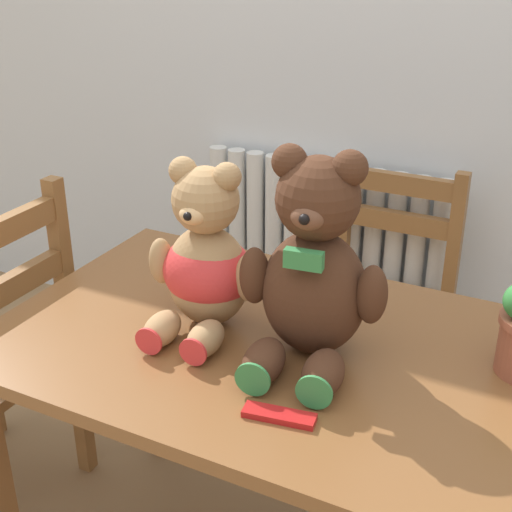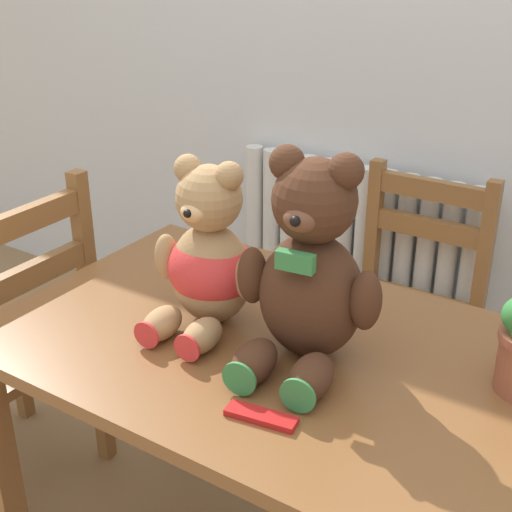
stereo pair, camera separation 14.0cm
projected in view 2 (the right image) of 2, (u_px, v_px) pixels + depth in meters
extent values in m
cylinder|color=silver|center=(254.00, 248.00, 2.65)|extent=(0.06, 0.06, 0.78)
cylinder|color=silver|center=(271.00, 252.00, 2.62)|extent=(0.06, 0.06, 0.78)
cylinder|color=silver|center=(288.00, 257.00, 2.58)|extent=(0.06, 0.06, 0.78)
cylinder|color=silver|center=(305.00, 262.00, 2.54)|extent=(0.06, 0.06, 0.78)
cylinder|color=silver|center=(323.00, 266.00, 2.51)|extent=(0.06, 0.06, 0.78)
cylinder|color=silver|center=(341.00, 271.00, 2.47)|extent=(0.06, 0.06, 0.78)
cylinder|color=silver|center=(360.00, 276.00, 2.44)|extent=(0.06, 0.06, 0.78)
cylinder|color=silver|center=(380.00, 282.00, 2.40)|extent=(0.06, 0.06, 0.78)
cylinder|color=silver|center=(400.00, 287.00, 2.36)|extent=(0.06, 0.06, 0.78)
cylinder|color=silver|center=(421.00, 293.00, 2.33)|extent=(0.06, 0.06, 0.78)
cylinder|color=silver|center=(442.00, 299.00, 2.29)|extent=(0.06, 0.06, 0.78)
cylinder|color=silver|center=(464.00, 305.00, 2.26)|extent=(0.06, 0.06, 0.78)
cube|color=silver|center=(345.00, 364.00, 2.61)|extent=(0.87, 0.10, 0.04)
cube|color=brown|center=(281.00, 350.00, 1.44)|extent=(1.18, 0.74, 0.03)
cube|color=brown|center=(3.00, 477.00, 1.62)|extent=(0.06, 0.06, 0.69)
cube|color=brown|center=(179.00, 350.00, 2.10)|extent=(0.06, 0.06, 0.69)
cube|color=brown|center=(398.00, 321.00, 2.10)|extent=(0.39, 0.40, 0.03)
cube|color=brown|center=(426.00, 434.00, 1.97)|extent=(0.04, 0.04, 0.40)
cube|color=brown|center=(314.00, 393.00, 2.15)|extent=(0.04, 0.04, 0.40)
cube|color=brown|center=(476.00, 313.00, 2.15)|extent=(0.04, 0.04, 0.84)
cube|color=brown|center=(369.00, 283.00, 2.32)|extent=(0.04, 0.04, 0.84)
cube|color=brown|center=(433.00, 190.00, 2.08)|extent=(0.31, 0.03, 0.06)
cube|color=brown|center=(428.00, 228.00, 2.14)|extent=(0.31, 0.03, 0.06)
cube|color=brown|center=(19.00, 363.00, 2.29)|extent=(0.04, 0.04, 0.40)
cube|color=brown|center=(93.00, 327.00, 2.00)|extent=(0.04, 0.04, 0.91)
cube|color=brown|center=(22.00, 221.00, 1.70)|extent=(0.03, 0.33, 0.06)
cube|color=brown|center=(30.00, 275.00, 1.76)|extent=(0.03, 0.33, 0.06)
ellipsoid|color=tan|center=(211.00, 273.00, 1.48)|extent=(0.19, 0.16, 0.22)
sphere|color=tan|center=(209.00, 198.00, 1.41)|extent=(0.14, 0.14, 0.14)
sphere|color=tan|center=(229.00, 176.00, 1.37)|extent=(0.06, 0.06, 0.06)
sphere|color=tan|center=(188.00, 168.00, 1.41)|extent=(0.06, 0.06, 0.06)
ellipsoid|color=#E5B279|center=(195.00, 211.00, 1.38)|extent=(0.06, 0.05, 0.04)
sphere|color=black|center=(188.00, 214.00, 1.35)|extent=(0.02, 0.02, 0.02)
ellipsoid|color=tan|center=(248.00, 277.00, 1.41)|extent=(0.05, 0.05, 0.10)
ellipsoid|color=tan|center=(167.00, 257.00, 1.50)|extent=(0.05, 0.05, 0.10)
ellipsoid|color=tan|center=(202.00, 336.00, 1.40)|extent=(0.07, 0.11, 0.06)
cylinder|color=red|center=(187.00, 348.00, 1.36)|extent=(0.06, 0.01, 0.06)
ellipsoid|color=tan|center=(162.00, 323.00, 1.45)|extent=(0.07, 0.11, 0.06)
cylinder|color=red|center=(146.00, 335.00, 1.41)|extent=(0.06, 0.01, 0.06)
ellipsoid|color=red|center=(211.00, 269.00, 1.48)|extent=(0.20, 0.18, 0.16)
ellipsoid|color=#472819|center=(311.00, 296.00, 1.36)|extent=(0.22, 0.20, 0.25)
sphere|color=#472819|center=(315.00, 201.00, 1.28)|extent=(0.16, 0.16, 0.16)
sphere|color=#472819|center=(346.00, 171.00, 1.23)|extent=(0.07, 0.07, 0.07)
sphere|color=#472819|center=(287.00, 163.00, 1.27)|extent=(0.07, 0.07, 0.07)
ellipsoid|color=brown|center=(302.00, 218.00, 1.23)|extent=(0.07, 0.07, 0.05)
sphere|color=black|center=(295.00, 221.00, 1.21)|extent=(0.02, 0.02, 0.02)
ellipsoid|color=#472819|center=(366.00, 301.00, 1.28)|extent=(0.07, 0.07, 0.12)
ellipsoid|color=#472819|center=(252.00, 276.00, 1.37)|extent=(0.07, 0.07, 0.12)
ellipsoid|color=#472819|center=(311.00, 377.00, 1.27)|extent=(0.09, 0.13, 0.07)
cylinder|color=#337F42|center=(298.00, 396.00, 1.22)|extent=(0.07, 0.01, 0.07)
ellipsoid|color=#472819|center=(254.00, 362.00, 1.31)|extent=(0.09, 0.13, 0.07)
cylinder|color=#337F42|center=(239.00, 379.00, 1.26)|extent=(0.07, 0.01, 0.07)
cube|color=#337F42|center=(295.00, 262.00, 1.24)|extent=(0.07, 0.03, 0.03)
cube|color=red|center=(261.00, 416.00, 1.22)|extent=(0.13, 0.06, 0.01)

